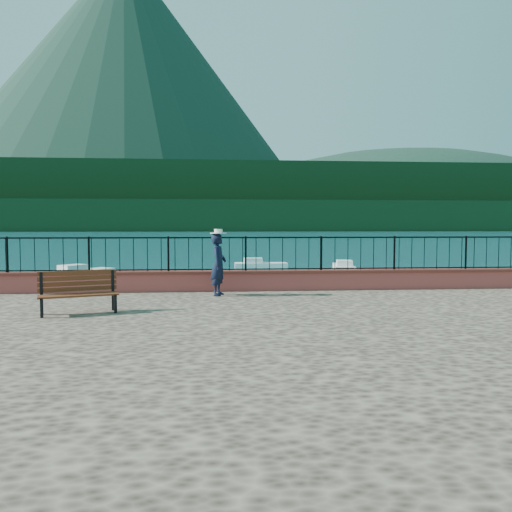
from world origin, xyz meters
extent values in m
plane|color=#19596B|center=(0.00, 0.00, 0.00)|extent=(2000.00, 2000.00, 0.00)
cube|color=#332821|center=(0.00, -6.00, 0.60)|extent=(30.00, 20.00, 1.20)
cube|color=#A73F3C|center=(0.00, 3.70, 1.49)|extent=(28.00, 0.46, 0.58)
cube|color=black|center=(0.00, 3.70, 2.25)|extent=(27.00, 0.05, 0.95)
cube|color=#2D231C|center=(-2.00, 12.00, 0.15)|extent=(2.00, 16.00, 0.30)
cube|color=black|center=(0.00, 300.00, 9.00)|extent=(900.00, 60.00, 18.00)
cube|color=black|center=(0.00, 360.00, 22.00)|extent=(900.00, 120.00, 44.00)
cone|color=#142D23|center=(-120.00, 700.00, 190.00)|extent=(560.00, 560.00, 380.00)
ellipsoid|color=#142D23|center=(220.00, 560.00, 0.00)|extent=(448.00, 384.00, 180.00)
cube|color=black|center=(-4.07, 0.17, 1.40)|extent=(1.68, 0.96, 0.40)
cube|color=brown|center=(-4.15, 0.41, 1.85)|extent=(1.56, 0.57, 0.49)
imported|color=black|center=(-1.09, 2.75, 2.03)|extent=(0.53, 0.68, 1.66)
cylinder|color=white|center=(-1.09, 2.75, 2.92)|extent=(0.44, 0.44, 0.12)
cube|color=silver|center=(-3.77, 9.18, 0.40)|extent=(3.91, 2.94, 0.80)
cube|color=silver|center=(3.41, 12.61, 0.40)|extent=(4.44, 3.07, 0.80)
cube|color=silver|center=(6.48, 15.04, 0.40)|extent=(4.09, 3.26, 0.80)
cube|color=silver|center=(-9.15, 20.14, 0.40)|extent=(3.56, 4.04, 0.80)
cube|color=white|center=(2.19, 24.94, 0.40)|extent=(3.78, 1.38, 0.80)
cube|color=silver|center=(7.63, 22.62, 0.40)|extent=(2.02, 4.14, 0.80)
camera|label=1|loc=(-1.24, -10.57, 3.06)|focal=35.00mm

